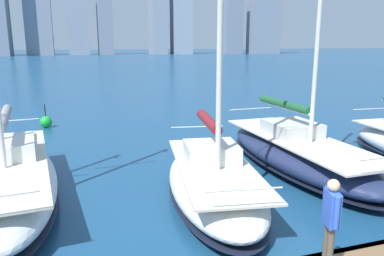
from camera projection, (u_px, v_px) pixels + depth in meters
name	position (u px, v px, depth m)	size (l,w,h in m)	color
city_skyline	(72.00, 7.00, 150.38)	(174.73, 16.53, 51.41)	gray
sailboat_forest	(298.00, 152.00, 14.82)	(3.12, 9.37, 10.55)	navy
sailboat_maroon	(214.00, 180.00, 11.72)	(3.85, 7.51, 10.43)	white
sailboat_grey	(8.00, 179.00, 11.80)	(3.69, 9.57, 10.26)	silver
person_blue_shirt	(331.00, 214.00, 7.25)	(0.35, 0.62, 1.79)	#4C473D
channel_buoy	(46.00, 122.00, 22.18)	(0.70, 0.70, 1.40)	green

